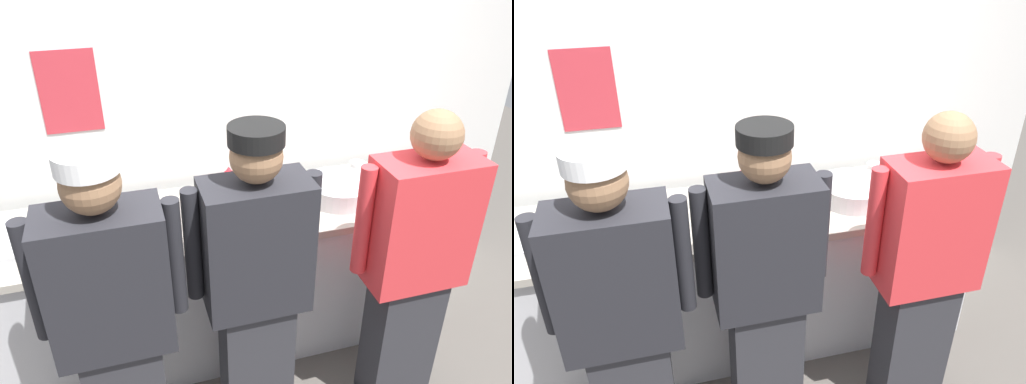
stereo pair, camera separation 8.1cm
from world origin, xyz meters
The scene contains 16 objects.
ground_plane centered at (0.00, 0.00, 0.00)m, with size 9.00×9.00×0.00m, color #514C47.
wall_back centered at (0.00, 0.81, 1.31)m, with size 4.04×0.11×2.63m.
prep_counter centered at (0.00, 0.35, 0.44)m, with size 2.57×0.66×0.88m.
chef_near_left centered at (-0.62, -0.31, 0.86)m, with size 0.59×0.24×1.60m.
chef_center centered at (-0.03, -0.24, 0.85)m, with size 0.58×0.24×1.59m.
chef_far_right centered at (0.71, -0.30, 0.84)m, with size 0.59×0.24×1.60m.
plate_stack_front centered at (-0.45, 0.23, 0.92)m, with size 0.21×0.21×0.07m.
plate_stack_rear centered at (0.26, 0.36, 0.93)m, with size 0.23×0.23×0.08m.
mixing_bowl_steel centered at (0.61, 0.31, 0.94)m, with size 0.37×0.37×0.10m, color #B7BABF.
sheet_tray centered at (-0.89, 0.35, 0.90)m, with size 0.48×0.35×0.02m, color #B7BABF.
squeeze_bottle_primary centered at (0.04, 0.51, 0.97)m, with size 0.05×0.05×0.18m.
squeeze_bottle_secondary centered at (0.13, 0.21, 0.97)m, with size 0.05×0.05×0.18m.
ramekin_yellow_sauce centered at (-0.02, 0.32, 0.91)m, with size 0.08×0.08×0.05m.
ramekin_orange_sauce centered at (1.04, 0.30, 0.91)m, with size 0.09×0.09×0.04m.
ramekin_red_sauce centered at (0.98, 0.46, 0.91)m, with size 0.11×0.11×0.04m.
deli_cup centered at (0.83, 0.54, 0.93)m, with size 0.09×0.09×0.08m, color white.
Camera 1 is at (-0.51, -1.88, 2.27)m, focal length 35.38 mm.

